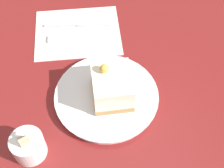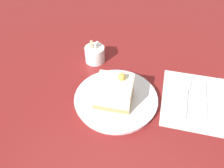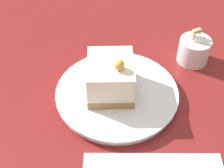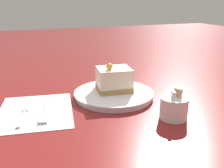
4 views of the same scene
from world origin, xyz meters
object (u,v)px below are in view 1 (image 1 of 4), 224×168
plate (108,96)px  cake_slice (112,86)px  sugar_bowl (28,146)px  fork (72,38)px  knife (83,24)px

plate → cake_slice: bearing=-118.2°
cake_slice → sugar_bowl: size_ratio=1.45×
plate → fork: size_ratio=1.49×
fork → knife: (0.04, -0.04, -0.00)m
sugar_bowl → plate: bearing=-66.2°
plate → cake_slice: size_ratio=2.15×
fork → cake_slice: bearing=-153.9°
fork → knife: size_ratio=0.89×
plate → knife: plate is taller
fork → knife: same height
cake_slice → fork: cake_slice is taller
plate → fork: (0.21, 0.04, -0.01)m
plate → knife: 0.25m
knife → sugar_bowl: 0.39m
cake_slice → fork: size_ratio=0.70×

